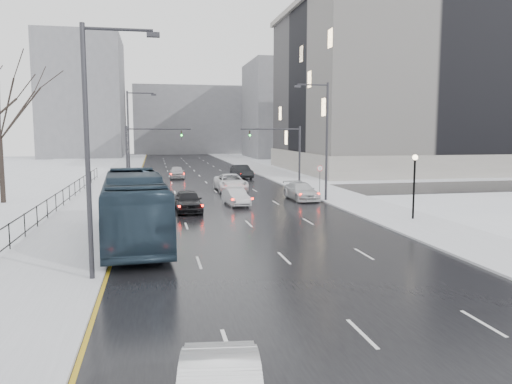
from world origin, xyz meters
TOP-DOWN VIEW (x-y plane):
  - road at (0.00, 60.00)m, footprint 16.00×150.00m
  - cross_road at (0.00, 48.00)m, footprint 130.00×10.00m
  - sidewalk_left at (-10.50, 60.00)m, footprint 5.00×150.00m
  - sidewalk_right at (10.50, 60.00)m, footprint 5.00×150.00m
  - park_strip at (-20.00, 60.00)m, footprint 14.00×150.00m
  - tree_park_e at (-18.20, 44.00)m, footprint 9.45×9.45m
  - iron_fence at (-13.00, 30.00)m, footprint 0.06×70.00m
  - streetlight_r_mid at (8.17, 40.00)m, footprint 2.95×0.25m
  - streetlight_l_near at (-8.17, 20.00)m, footprint 2.95×0.25m
  - streetlight_l_far at (-8.17, 52.00)m, footprint 2.95×0.25m
  - lamppost_r_mid at (11.00, 30.00)m, footprint 0.36×0.36m
  - mast_signal_right at (7.33, 48.00)m, footprint 6.10×0.33m
  - mast_signal_left at (-7.33, 48.00)m, footprint 6.10×0.33m
  - no_uturn_sign at (9.20, 44.00)m, footprint 0.60×0.06m
  - civic_building at (35.00, 72.00)m, footprint 41.00×31.00m
  - bldg_far_right at (28.00, 115.00)m, footprint 24.00×20.00m
  - bldg_far_left at (-22.00, 125.00)m, footprint 18.00×22.00m
  - bldg_far_center at (4.00, 140.00)m, footprint 30.00×18.00m
  - bus at (-7.00, 27.36)m, footprint 3.95×13.53m
  - sedan_center_near at (-3.50, 36.72)m, footprint 2.00×4.76m
  - sedan_right_near at (0.50, 39.20)m, footprint 1.88×4.23m
  - sedan_right_cross at (1.53, 48.98)m, footprint 2.93×6.18m
  - sedan_right_far at (6.62, 41.35)m, footprint 2.37×5.25m
  - sedan_center_far at (-3.12, 64.01)m, footprint 1.89×4.60m
  - sedan_right_distant at (5.03, 62.64)m, footprint 2.38×5.23m

SIDE VIEW (x-z plane):
  - tree_park_e at x=-18.20m, z-range -6.75..6.75m
  - road at x=0.00m, z-range 0.00..0.04m
  - cross_road at x=0.00m, z-range 0.00..0.04m
  - park_strip at x=-20.00m, z-range 0.00..0.12m
  - sidewalk_left at x=-10.50m, z-range 0.00..0.16m
  - sidewalk_right at x=10.50m, z-range 0.00..0.16m
  - sedan_right_near at x=0.50m, z-range 0.04..1.39m
  - sedan_right_far at x=6.62m, z-range 0.04..1.53m
  - sedan_center_far at x=-3.12m, z-range 0.04..1.60m
  - sedan_center_near at x=-3.50m, z-range 0.04..1.65m
  - sedan_right_distant at x=5.03m, z-range 0.04..1.71m
  - sedan_right_cross at x=1.53m, z-range 0.04..1.74m
  - iron_fence at x=-13.00m, z-range 0.26..1.56m
  - bus at x=-7.00m, z-range 0.04..3.76m
  - no_uturn_sign at x=9.20m, z-range 0.95..3.65m
  - lamppost_r_mid at x=11.00m, z-range 0.80..5.08m
  - mast_signal_right at x=7.33m, z-range 0.86..7.36m
  - mast_signal_left at x=-7.33m, z-range 0.86..7.36m
  - streetlight_r_mid at x=8.17m, z-range 0.62..10.62m
  - streetlight_l_near at x=-8.17m, z-range 0.62..10.62m
  - streetlight_l_far at x=-8.17m, z-range 0.62..10.62m
  - bldg_far_center at x=4.00m, z-range 0.00..18.00m
  - bldg_far_right at x=28.00m, z-range 0.00..22.00m
  - civic_building at x=35.00m, z-range -1.19..23.61m
  - bldg_far_left at x=-22.00m, z-range 0.00..28.00m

